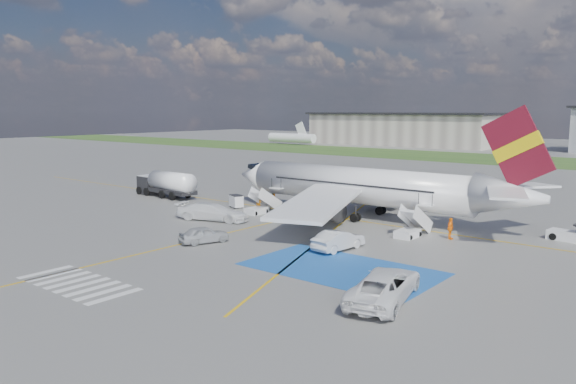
% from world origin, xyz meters
% --- Properties ---
extents(ground, '(400.00, 400.00, 0.00)m').
position_xyz_m(ground, '(0.00, 0.00, 0.00)').
color(ground, '#60605E').
rests_on(ground, ground).
extents(grass_strip, '(400.00, 30.00, 0.01)m').
position_xyz_m(grass_strip, '(0.00, 95.00, 0.01)').
color(grass_strip, '#2D4C1E').
rests_on(grass_strip, ground).
extents(taxiway_line_main, '(120.00, 0.20, 0.01)m').
position_xyz_m(taxiway_line_main, '(0.00, 12.00, 0.01)').
color(taxiway_line_main, gold).
rests_on(taxiway_line_main, ground).
extents(taxiway_line_cross, '(0.20, 60.00, 0.01)m').
position_xyz_m(taxiway_line_cross, '(-5.00, -10.00, 0.01)').
color(taxiway_line_cross, gold).
rests_on(taxiway_line_cross, ground).
extents(taxiway_line_diag, '(20.71, 56.45, 0.01)m').
position_xyz_m(taxiway_line_diag, '(0.00, 12.00, 0.01)').
color(taxiway_line_diag, gold).
rests_on(taxiway_line_diag, ground).
extents(staging_box, '(14.00, 8.00, 0.01)m').
position_xyz_m(staging_box, '(10.00, -4.00, 0.01)').
color(staging_box, '#1B53A4').
rests_on(staging_box, ground).
extents(crosswalk, '(9.00, 4.00, 0.01)m').
position_xyz_m(crosswalk, '(-1.80, -18.00, 0.01)').
color(crosswalk, silver).
rests_on(crosswalk, ground).
extents(terminal_west, '(60.00, 22.00, 10.00)m').
position_xyz_m(terminal_west, '(-55.00, 130.00, 5.00)').
color(terminal_west, gray).
rests_on(terminal_west, ground).
extents(airliner, '(36.81, 32.95, 11.92)m').
position_xyz_m(airliner, '(1.51, 14.00, 3.39)').
color(airliner, silver).
rests_on(airliner, ground).
extents(airstairs_fwd, '(1.90, 5.20, 3.60)m').
position_xyz_m(airstairs_fwd, '(-9.50, 8.70, 0.62)').
color(airstairs_fwd, silver).
rests_on(airstairs_fwd, ground).
extents(airstairs_aft, '(1.90, 5.20, 3.60)m').
position_xyz_m(airstairs_aft, '(9.00, 8.70, 0.62)').
color(airstairs_aft, silver).
rests_on(airstairs_aft, ground).
extents(fuel_tanker, '(10.16, 3.32, 3.42)m').
position_xyz_m(fuel_tanker, '(-26.96, 9.83, 1.44)').
color(fuel_tanker, black).
rests_on(fuel_tanker, ground).
extents(gpu_cart, '(2.13, 1.75, 1.53)m').
position_xyz_m(gpu_cart, '(-14.00, 9.70, 0.69)').
color(gpu_cart, silver).
rests_on(gpu_cart, ground).
extents(car_silver_a, '(3.15, 4.67, 1.48)m').
position_xyz_m(car_silver_a, '(-3.79, -4.78, 0.74)').
color(car_silver_a, '#A5A8AC').
rests_on(car_silver_a, ground).
extents(car_silver_b, '(2.28, 5.22, 1.67)m').
position_xyz_m(car_silver_b, '(6.69, 0.51, 0.83)').
color(car_silver_b, '#AAACB1').
rests_on(car_silver_b, ground).
extents(van_white_a, '(4.46, 7.00, 2.43)m').
position_xyz_m(van_white_a, '(15.74, -7.96, 1.21)').
color(van_white_a, white).
rests_on(van_white_a, ground).
extents(van_white_b, '(6.45, 4.06, 2.35)m').
position_xyz_m(van_white_b, '(-10.63, 2.71, 1.18)').
color(van_white_b, white).
rests_on(van_white_b, ground).
extents(crew_fwd, '(0.73, 0.66, 1.67)m').
position_xyz_m(crew_fwd, '(-10.31, 9.60, 0.84)').
color(crew_fwd, orange).
rests_on(crew_fwd, ground).
extents(crew_nose, '(0.91, 1.01, 1.72)m').
position_xyz_m(crew_nose, '(-12.61, 14.78, 0.86)').
color(crew_nose, orange).
rests_on(crew_nose, ground).
extents(crew_aft, '(0.52, 1.16, 1.96)m').
position_xyz_m(crew_aft, '(12.32, 10.00, 0.98)').
color(crew_aft, orange).
rests_on(crew_aft, ground).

